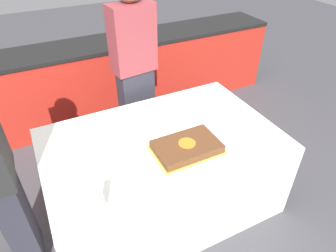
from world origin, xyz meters
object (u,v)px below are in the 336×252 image
object	(u,v)px
plate_stack	(104,160)
cake	(187,147)
wine_glass	(100,199)
person_cutting_cake	(135,72)

from	to	relation	value
plate_stack	cake	bearing A→B (deg)	-14.33
plate_stack	wine_glass	xyz separation A→B (m)	(-0.13, -0.42, 0.11)
cake	plate_stack	distance (m)	0.59
cake	person_cutting_cake	size ratio (longest dim) A/B	0.29
cake	wine_glass	bearing A→B (deg)	-158.70
plate_stack	person_cutting_cake	world-z (taller)	person_cutting_cake
plate_stack	wine_glass	bearing A→B (deg)	-107.42
cake	wine_glass	distance (m)	0.77
plate_stack	wine_glass	distance (m)	0.46
cake	person_cutting_cake	xyz separation A→B (m)	(0.00, 1.00, 0.15)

